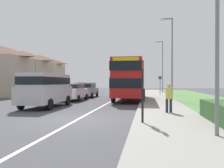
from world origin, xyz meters
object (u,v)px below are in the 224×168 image
parked_van_silver (46,87)px  street_lamp_mid (171,54)px  double_decker_bus (130,78)px  street_lamp_far (162,64)px  parked_car_white (73,91)px  pedestrian_at_stop (169,96)px  cycle_route_sign (160,85)px  parked_car_grey (87,89)px  street_lamp_near (213,6)px  bus_stop_sign (143,87)px

parked_van_silver → street_lamp_mid: street_lamp_mid is taller
double_decker_bus → street_lamp_far: 14.69m
parked_car_white → street_lamp_mid: 9.61m
street_lamp_mid → street_lamp_far: size_ratio=0.94×
parked_van_silver → pedestrian_at_stop: parked_van_silver is taller
parked_car_white → cycle_route_sign: cycle_route_sign is taller
street_lamp_mid → cycle_route_sign: bearing=93.3°
parked_car_grey → street_lamp_mid: size_ratio=0.57×
parked_car_white → pedestrian_at_stop: 11.44m
parked_car_white → street_lamp_near: size_ratio=0.62×
cycle_route_sign → street_lamp_near: (0.28, -22.34, 2.59)m
parked_car_white → bus_stop_sign: bearing=-60.0°
cycle_route_sign → street_lamp_far: bearing=84.4°
pedestrian_at_stop → street_lamp_far: street_lamp_far is taller
cycle_route_sign → street_lamp_mid: bearing=-86.7°
bus_stop_sign → street_lamp_far: street_lamp_far is taller
bus_stop_sign → cycle_route_sign: 20.46m
parked_van_silver → cycle_route_sign: cycle_route_sign is taller
pedestrian_at_stop → street_lamp_mid: size_ratio=0.22×
bus_stop_sign → cycle_route_sign: bus_stop_sign is taller
double_decker_bus → parked_car_white: double_decker_bus is taller
street_lamp_far → double_decker_bus: bearing=-105.6°
bus_stop_sign → cycle_route_sign: bearing=84.8°
cycle_route_sign → street_lamp_far: size_ratio=0.32×
double_decker_bus → pedestrian_at_stop: 10.13m
parked_car_white → street_lamp_near: street_lamp_near is taller
parked_car_white → street_lamp_far: bearing=59.4°
street_lamp_mid → parked_car_white: bearing=-175.9°
parked_van_silver → cycle_route_sign: bearing=59.5°
parked_van_silver → parked_car_white: parked_van_silver is taller
parked_car_grey → street_lamp_far: bearing=48.3°
pedestrian_at_stop → street_lamp_far: (1.17, 23.64, 3.58)m
parked_car_white → street_lamp_far: size_ratio=0.54×
pedestrian_at_stop → bus_stop_sign: (-1.33, -3.23, 0.56)m
street_lamp_near → street_lamp_far: street_lamp_far is taller
parked_car_grey → street_lamp_near: size_ratio=0.62×
parked_car_grey → pedestrian_at_stop: (7.93, -13.41, 0.05)m
double_decker_bus → street_lamp_mid: size_ratio=1.29×
pedestrian_at_stop → street_lamp_mid: 9.53m
parked_car_white → street_lamp_far: 18.27m
street_lamp_near → street_lamp_far: bearing=89.3°
bus_stop_sign → street_lamp_near: size_ratio=0.37×
pedestrian_at_stop → bus_stop_sign: size_ratio=0.64×
parked_car_white → pedestrian_at_stop: bearing=-46.0°
parked_car_white → bus_stop_sign: bus_stop_sign is taller
double_decker_bus → street_lamp_far: (3.90, 13.96, 2.41)m
pedestrian_at_stop → bus_stop_sign: 3.54m
double_decker_bus → street_lamp_mid: street_lamp_mid is taller
bus_stop_sign → parked_car_white: bearing=120.0°
bus_stop_sign → parked_van_silver: bearing=139.0°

